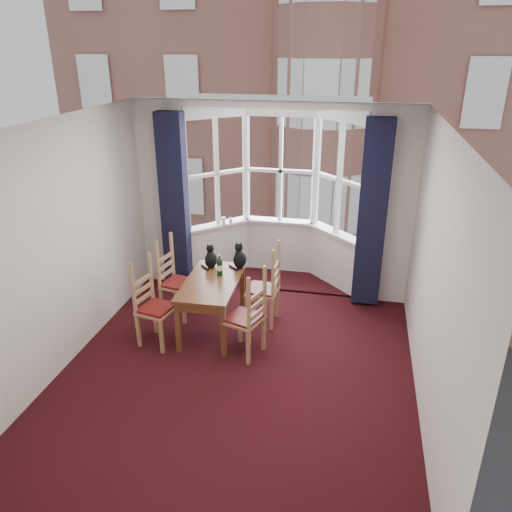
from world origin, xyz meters
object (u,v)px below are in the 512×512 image
(dining_table, at_px, (212,288))
(chair_left_far, at_px, (173,283))
(chair_left_near, at_px, (151,308))
(wine_bottle, at_px, (220,266))
(cat_right, at_px, (240,258))
(candle_short, at_px, (231,221))
(candle_tall, at_px, (223,221))
(chair_right_far, at_px, (269,291))
(chair_right_near, at_px, (250,321))
(cat_left, at_px, (211,259))

(dining_table, height_order, chair_left_far, chair_left_far)
(chair_left_near, relative_size, wine_bottle, 3.20)
(cat_right, bearing_deg, candle_short, 109.77)
(chair_left_near, distance_m, candle_short, 2.24)
(candle_tall, bearing_deg, chair_left_near, -100.00)
(dining_table, xyz_separation_m, chair_right_far, (0.69, 0.34, -0.14))
(chair_left_far, bearing_deg, chair_right_near, -31.44)
(chair_left_near, xyz_separation_m, chair_right_near, (1.29, -0.05, 0.00))
(dining_table, xyz_separation_m, cat_right, (0.25, 0.49, 0.23))
(chair_left_far, distance_m, chair_right_far, 1.34)
(chair_left_far, relative_size, cat_left, 2.90)
(dining_table, relative_size, candle_short, 12.43)
(dining_table, distance_m, chair_left_far, 0.74)
(cat_right, bearing_deg, chair_left_near, -135.67)
(candle_tall, distance_m, candle_short, 0.12)
(cat_right, bearing_deg, cat_left, -169.29)
(cat_right, bearing_deg, wine_bottle, -123.55)
(chair_left_far, distance_m, candle_tall, 1.50)
(chair_left_near, height_order, candle_short, candle_short)
(chair_right_near, bearing_deg, candle_tall, 112.87)
(cat_right, bearing_deg, dining_table, -117.55)
(chair_right_near, xyz_separation_m, cat_left, (-0.74, 0.89, 0.36))
(dining_table, bearing_deg, cat_right, 62.45)
(candle_short, bearing_deg, dining_table, -83.68)
(wine_bottle, bearing_deg, cat_right, 56.45)
(chair_right_near, xyz_separation_m, candle_short, (-0.80, 2.19, 0.45))
(dining_table, distance_m, candle_short, 1.76)
(chair_left_near, distance_m, candle_tall, 2.19)
(chair_right_far, relative_size, cat_left, 2.90)
(wine_bottle, xyz_separation_m, candle_tall, (-0.36, 1.50, 0.09))
(chair_left_near, relative_size, cat_left, 2.90)
(chair_left_near, xyz_separation_m, wine_bottle, (0.73, 0.61, 0.37))
(chair_right_far, height_order, wine_bottle, wine_bottle)
(chair_right_far, bearing_deg, candle_short, 122.39)
(chair_left_far, distance_m, candle_short, 1.56)
(dining_table, height_order, cat_left, cat_left)
(chair_right_near, relative_size, chair_right_far, 1.00)
(chair_right_near, xyz_separation_m, cat_right, (-0.36, 0.96, 0.37))
(chair_right_near, distance_m, cat_right, 1.09)
(chair_left_far, bearing_deg, candle_short, 71.81)
(chair_right_near, xyz_separation_m, wine_bottle, (-0.56, 0.66, 0.37))
(dining_table, distance_m, chair_right_near, 0.79)
(dining_table, distance_m, chair_left_near, 0.81)
(candle_short, bearing_deg, cat_right, -70.23)
(chair_right_far, bearing_deg, candle_tall, 126.15)
(chair_left_near, bearing_deg, dining_table, 31.94)
(dining_table, bearing_deg, chair_left_far, 155.34)
(wine_bottle, height_order, candle_short, wine_bottle)
(cat_right, distance_m, wine_bottle, 0.36)
(chair_left_near, xyz_separation_m, candle_short, (0.48, 2.14, 0.45))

